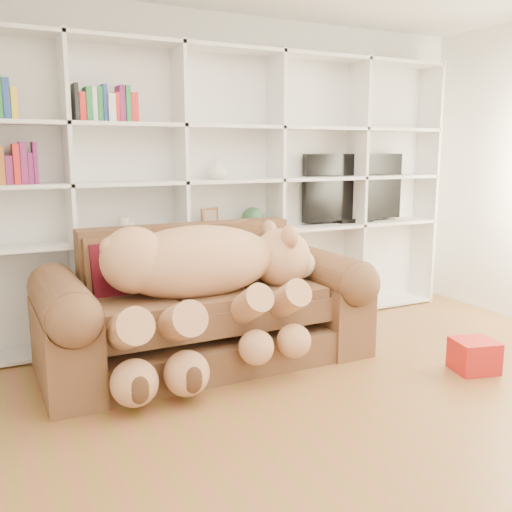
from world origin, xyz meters
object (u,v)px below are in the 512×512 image
teddy_bear (204,277)px  gift_box (474,356)px  sofa (205,312)px  tv (353,189)px

teddy_bear → gift_box: bearing=-36.7°
sofa → teddy_bear: size_ratio=1.36×
sofa → gift_box: (1.63, -1.06, -0.26)m
teddy_bear → tv: 2.18m
teddy_bear → tv: size_ratio=1.56×
gift_box → tv: tv is taller
sofa → tv: size_ratio=2.12×
gift_box → tv: (0.21, 1.77, 1.08)m
gift_box → tv: size_ratio=0.26×
sofa → gift_box: bearing=-33.1°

